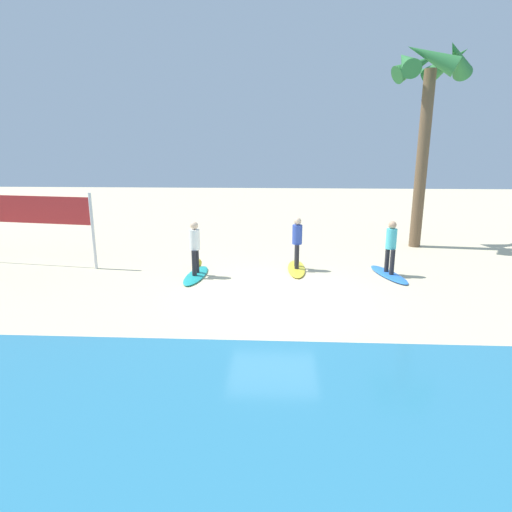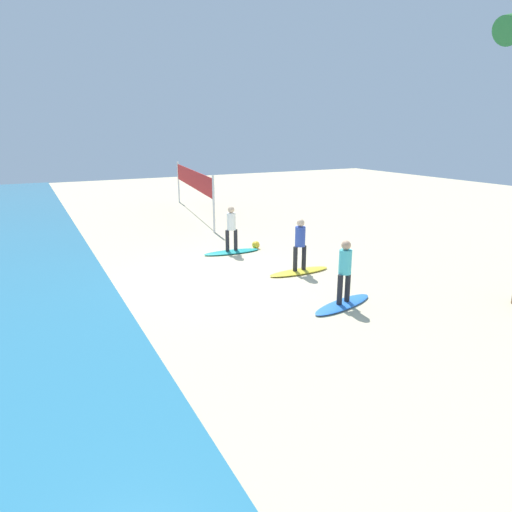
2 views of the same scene
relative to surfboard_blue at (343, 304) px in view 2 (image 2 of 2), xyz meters
The scene contains 9 objects.
ground_plane 4.07m from the surfboard_blue, 28.71° to the left, with size 60.00×60.00×0.00m, color beige.
surfboard_blue is the anchor object (origin of this frame).
surfer_blue 0.99m from the surfboard_blue, ahead, with size 0.32×0.45×1.64m.
surfboard_yellow 2.89m from the surfboard_blue, 10.04° to the right, with size 2.10×0.56×0.09m, color yellow.
surfer_yellow 3.06m from the surfboard_blue, 10.04° to the right, with size 0.32×0.46×1.64m.
surfboard_teal 6.01m from the surfboard_blue, ahead, with size 2.10×0.56×0.09m, color teal.
surfer_teal 6.09m from the surfboard_blue, ahead, with size 0.32×0.46×1.64m.
volleyball_net 14.05m from the surfboard_blue, ahead, with size 9.00×1.40×2.50m.
beach_ball 6.18m from the surfboard_blue, ahead, with size 0.30×0.30×0.30m, color yellow.
Camera 2 is at (-12.09, 4.97, 4.36)m, focal length 31.55 mm.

